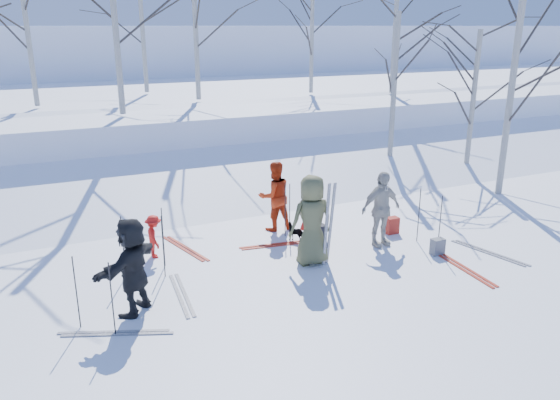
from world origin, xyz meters
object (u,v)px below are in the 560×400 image
skier_redor_behind (275,196)px  backpack_red (392,225)px  backpack_dark (319,233)px  skier_olive_center (312,220)px  skier_red_seated (154,236)px  skier_grey_west (132,266)px  skier_red_north (311,216)px  dog (296,232)px  skier_cream_east (381,209)px  backpack_grey (438,247)px

skier_redor_behind → backpack_red: size_ratio=4.26×
skier_redor_behind → backpack_dark: bearing=118.3°
skier_olive_center → skier_red_seated: skier_olive_center is taller
skier_grey_west → skier_red_north: bearing=151.1°
skier_grey_west → dog: 4.66m
skier_cream_east → backpack_dark: (-1.19, 0.83, -0.71)m
skier_red_seated → dog: skier_red_seated is taller
skier_redor_behind → skier_red_seated: 3.25m
skier_redor_behind → backpack_red: (2.58, -1.49, -0.68)m
skier_olive_center → skier_cream_east: (1.97, 0.25, -0.10)m
skier_redor_behind → skier_red_north: bearing=98.5°
skier_redor_behind → backpack_dark: 1.51m
skier_olive_center → skier_cream_east: skier_olive_center is taller
skier_redor_behind → skier_red_seated: size_ratio=1.80×
backpack_dark → skier_olive_center: bearing=-125.7°
skier_red_north → skier_grey_west: skier_grey_west is taller
skier_red_seated → dog: 3.40m
backpack_red → backpack_grey: 1.56m
skier_red_seated → backpack_red: bearing=-99.0°
backpack_grey → backpack_dark: backpack_dark is taller
skier_red_north → skier_redor_behind: 1.52m
skier_olive_center → dog: 1.56m
backpack_grey → backpack_red: bearing=95.6°
skier_olive_center → backpack_dark: (0.77, 1.08, -0.80)m
skier_redor_behind → backpack_grey: size_ratio=4.71×
skier_red_north → backpack_dark: 0.81m
skier_redor_behind → dog: bearing=99.1°
skier_cream_east → backpack_red: bearing=32.0°
skier_olive_center → skier_cream_east: bearing=-171.6°
dog → backpack_grey: size_ratio=1.37×
dog → skier_cream_east: bearing=115.6°
skier_grey_west → backpack_dark: 5.03m
backpack_grey → backpack_dark: 2.80m
skier_cream_east → skier_grey_west: skier_grey_west is taller
skier_red_seated → skier_grey_west: (-0.86, -2.33, 0.41)m
skier_olive_center → backpack_red: bearing=-163.1°
skier_redor_behind → backpack_grey: 4.15m
skier_red_north → skier_red_seated: skier_red_north is taller
skier_redor_behind → skier_grey_west: skier_grey_west is taller
skier_redor_behind → skier_cream_east: skier_cream_east is taller
skier_redor_behind → backpack_grey: skier_redor_behind is taller
backpack_dark → skier_grey_west: bearing=-160.8°
backpack_red → backpack_grey: backpack_red is taller
skier_red_north → skier_cream_east: skier_cream_east is taller
skier_grey_west → dog: size_ratio=3.49×
skier_olive_center → backpack_dark: size_ratio=5.02×
backpack_grey → dog: bearing=140.7°
skier_redor_behind → backpack_red: 3.06m
skier_red_north → dog: 0.82m
skier_cream_east → skier_grey_west: bearing=-175.1°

